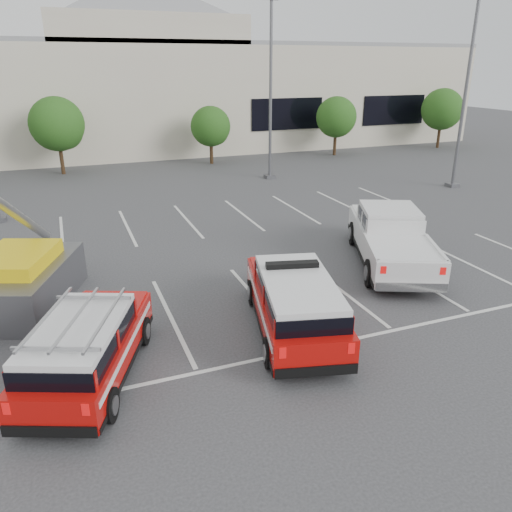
{
  "coord_description": "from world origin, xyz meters",
  "views": [
    {
      "loc": [
        -4.98,
        -12.46,
        6.68
      ],
      "look_at": [
        0.3,
        1.13,
        1.05
      ],
      "focal_mm": 35.0,
      "sensor_mm": 36.0,
      "label": 1
    }
  ],
  "objects": [
    {
      "name": "white_pickup",
      "position": [
        5.48,
        1.32,
        0.76
      ],
      "size": [
        4.51,
        6.59,
        1.92
      ],
      "rotation": [
        0.0,
        0.0,
        -0.42
      ],
      "color": "silver",
      "rests_on": "ground"
    },
    {
      "name": "tree_right",
      "position": [
        15.09,
        22.05,
        2.77
      ],
      "size": [
        3.07,
        3.07,
        4.42
      ],
      "color": "#3F2B19",
      "rests_on": "ground"
    },
    {
      "name": "light_pole_right",
      "position": [
        16.0,
        10.0,
        5.19
      ],
      "size": [
        0.9,
        0.6,
        10.24
      ],
      "color": "#59595E",
      "rests_on": "ground"
    },
    {
      "name": "tree_mid_left",
      "position": [
        -4.91,
        22.05,
        3.04
      ],
      "size": [
        3.37,
        3.37,
        4.85
      ],
      "color": "#3F2B19",
      "rests_on": "ground"
    },
    {
      "name": "tree_mid_right",
      "position": [
        5.09,
        22.05,
        2.5
      ],
      "size": [
        2.77,
        2.77,
        3.99
      ],
      "color": "#3F2B19",
      "rests_on": "ground"
    },
    {
      "name": "tree_far_right",
      "position": [
        25.09,
        22.05,
        3.04
      ],
      "size": [
        3.37,
        3.37,
        4.85
      ],
      "color": "#3F2B19",
      "rests_on": "ground"
    },
    {
      "name": "stall_markings",
      "position": [
        0.0,
        4.5,
        0.01
      ],
      "size": [
        23.0,
        15.0,
        0.01
      ],
      "primitive_type": "cube",
      "color": "silver",
      "rests_on": "ground"
    },
    {
      "name": "ladder_suv",
      "position": [
        -5.0,
        -2.22,
        0.72
      ],
      "size": [
        3.41,
        4.92,
        1.81
      ],
      "rotation": [
        0.0,
        0.0,
        -0.39
      ],
      "color": "#AF0B08",
      "rests_on": "ground"
    },
    {
      "name": "fire_chief_suv",
      "position": [
        0.2,
        -1.92,
        0.75
      ],
      "size": [
        3.09,
        5.48,
        1.82
      ],
      "rotation": [
        0.0,
        0.0,
        -0.25
      ],
      "color": "#AF0B08",
      "rests_on": "ground"
    },
    {
      "name": "ground",
      "position": [
        0.0,
        0.0,
        0.0
      ],
      "size": [
        120.0,
        120.0,
        0.0
      ],
      "primitive_type": "plane",
      "color": "#353537",
      "rests_on": "ground"
    },
    {
      "name": "convention_building",
      "position": [
        0.18,
        31.86,
        4.72
      ],
      "size": [
        60.0,
        16.99,
        13.2
      ],
      "color": "beige",
      "rests_on": "ground"
    },
    {
      "name": "light_pole_mid",
      "position": [
        7.0,
        16.0,
        5.19
      ],
      "size": [
        0.9,
        0.6,
        10.24
      ],
      "color": "#59595E",
      "rests_on": "ground"
    },
    {
      "name": "utility_rig",
      "position": [
        -6.75,
        2.4,
        0.74
      ],
      "size": [
        4.86,
        4.72,
        3.72
      ],
      "rotation": [
        0.0,
        0.0,
        -0.36
      ],
      "color": "#59595E",
      "rests_on": "ground"
    }
  ]
}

